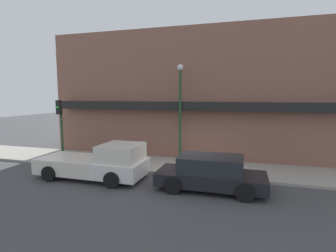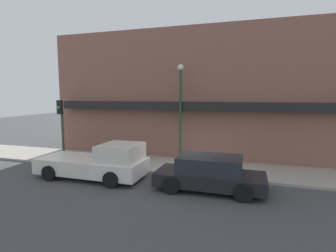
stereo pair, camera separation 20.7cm
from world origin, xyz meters
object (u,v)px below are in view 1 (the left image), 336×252
(pickup_truck, at_px, (99,163))
(parked_car, at_px, (211,173))
(street_lamp, at_px, (180,101))
(traffic_light, at_px, (60,120))
(fire_hydrant, at_px, (213,167))

(pickup_truck, xyz_separation_m, parked_car, (5.34, -0.00, -0.05))
(street_lamp, height_order, traffic_light, street_lamp)
(street_lamp, xyz_separation_m, traffic_light, (-6.53, -2.23, -1.04))
(pickup_truck, bearing_deg, parked_car, 1.67)
(pickup_truck, xyz_separation_m, traffic_light, (-3.52, 1.80, 1.83))
(street_lamp, relative_size, traffic_light, 1.57)
(pickup_truck, height_order, fire_hydrant, pickup_truck)
(pickup_truck, xyz_separation_m, street_lamp, (3.00, 4.02, 2.87))
(parked_car, bearing_deg, traffic_light, 167.04)
(pickup_truck, height_order, traffic_light, traffic_light)
(pickup_truck, height_order, parked_car, pickup_truck)
(fire_hydrant, relative_size, traffic_light, 0.18)
(pickup_truck, relative_size, street_lamp, 0.93)
(parked_car, distance_m, fire_hydrant, 2.08)
(street_lamp, bearing_deg, pickup_truck, -126.74)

